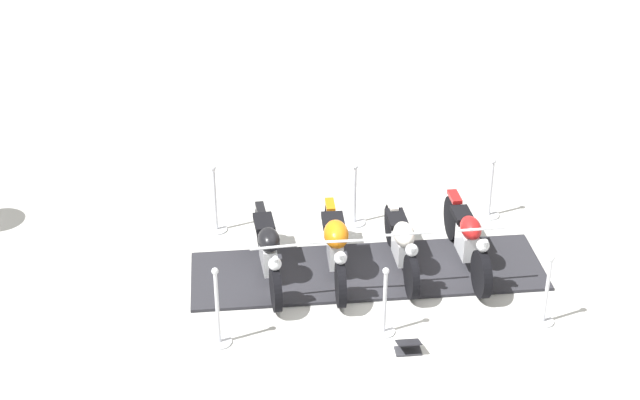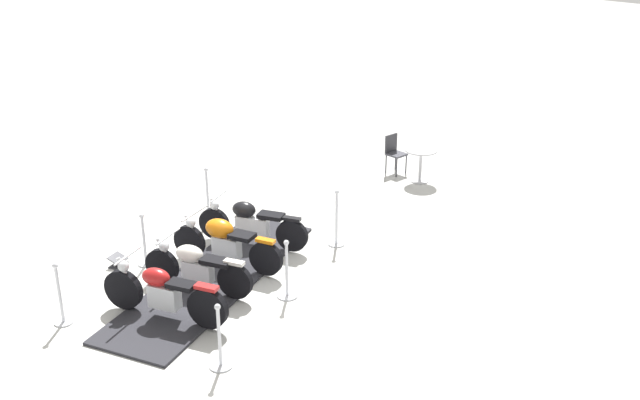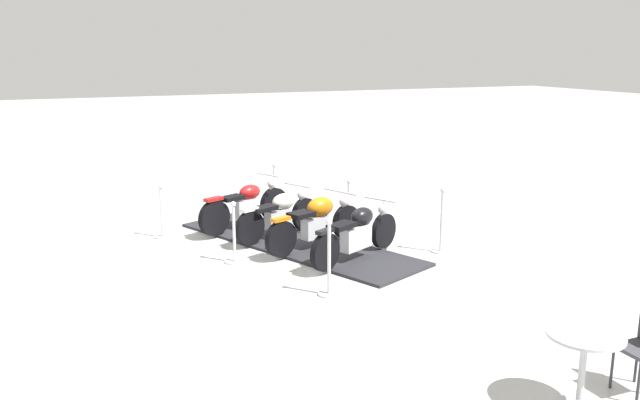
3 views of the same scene
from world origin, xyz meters
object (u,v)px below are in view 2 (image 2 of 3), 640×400
Objects in this scene: motorcycle_black at (250,222)px; cafe_table at (421,158)px; stanchion_left_rear at (220,348)px; stanchion_right_mid at (145,247)px; motorcycle_maroon at (163,292)px; stanchion_left_mid at (287,280)px; cafe_chair_near_table at (394,151)px; motorcycle_cream at (196,266)px; stanchion_right_front at (208,203)px; stanchion_left_front at (337,227)px; stanchion_right_rear at (61,302)px; motorcycle_copper at (224,241)px; info_placard at (118,262)px.

cafe_table is at bearing -117.24° from motorcycle_black.
stanchion_left_rear reaches higher than stanchion_right_mid.
stanchion_right_mid is 1.28× the size of cafe_table.
motorcycle_maroon is at bearing -22.96° from stanchion_right_mid.
cafe_chair_near_table is at bearing 114.88° from stanchion_left_mid.
cafe_table is (0.77, 6.85, 0.24)m from stanchion_right_mid.
motorcycle_maroon is at bearing -82.07° from cafe_table.
cafe_table is (-0.69, 6.75, 0.10)m from motorcycle_cream.
stanchion_right_front is at bearing 165.66° from stanchion_left_mid.
stanchion_left_front reaches higher than motorcycle_cream.
stanchion_left_mid is at bearing -63.94° from cafe_chair_near_table.
motorcycle_maroon is at bearing 50.00° from stanchion_right_rear.
stanchion_left_front is at bearing 112.68° from stanchion_left_mid.
stanchion_left_mid is 1.02× the size of stanchion_left_rear.
stanchion_right_rear is at bearing 63.62° from motorcycle_copper.
info_placard is 0.49× the size of cafe_table.
stanchion_left_rear is 1.30× the size of cafe_table.
info_placard is (-1.13, 1.59, -0.30)m from stanchion_right_rear.
motorcycle_cream is 2.41× the size of cafe_table.
motorcycle_maroon is 2.00m from stanchion_right_mid.
motorcycle_copper is 1.47m from stanchion_right_mid.
stanchion_right_rear is at bearing -89.66° from cafe_table.
info_placard is (-1.77, -0.49, -0.42)m from motorcycle_cream.
stanchion_left_mid is 0.99× the size of stanchion_right_rear.
motorcycle_cream is at bearing -91.50° from motorcycle_maroon.
cafe_table is at bearing 71.78° from stanchion_right_front.
motorcycle_black is 1.64m from stanchion_left_front.
stanchion_right_mid is (-1.80, -3.08, -0.02)m from stanchion_left_front.
stanchion_right_rear is 8.89m from cafe_chair_near_table.
motorcycle_copper is 2.23m from stanchion_left_front.
stanchion_right_front is at bearing -49.15° from motorcycle_copper.
stanchion_right_rear is 1.34× the size of cafe_table.
stanchion_left_mid is (1.16, 1.00, -0.18)m from motorcycle_cream.
stanchion_right_rear is (1.66, -3.96, -0.01)m from stanchion_right_front.
cafe_chair_near_table reaches higher than cafe_table.
motorcycle_copper is at bearing -68.30° from info_placard.
motorcycle_cream is 0.95m from motorcycle_maroon.
stanchion_left_front is 4.07m from info_placard.
motorcycle_black is 0.99× the size of motorcycle_maroon.
stanchion_right_rear is 1.05× the size of stanchion_right_mid.
stanchion_left_rear is at bearing 108.27° from motorcycle_black.
cafe_table is (1.08, 7.24, 0.52)m from info_placard.
stanchion_left_rear is at bearing -64.50° from cafe_chair_near_table.
info_placard is 7.28m from cafe_chair_near_table.
stanchion_left_front reaches higher than stanchion_left_mid.
cafe_table is 0.84× the size of cafe_chair_near_table.
cafe_table is 0.82m from cafe_chair_near_table.
stanchion_left_mid is 0.92× the size of stanchion_left_front.
stanchion_right_front is at bearing 146.23° from stanchion_left_rear.
motorcycle_black is 0.95m from motorcycle_copper.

